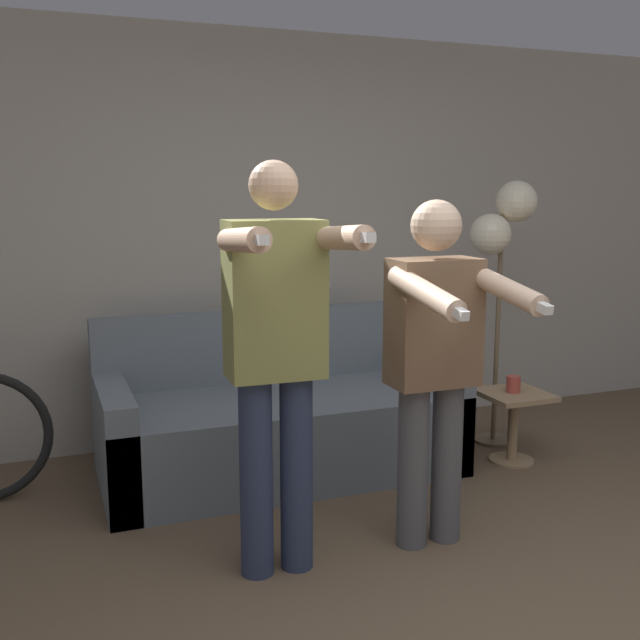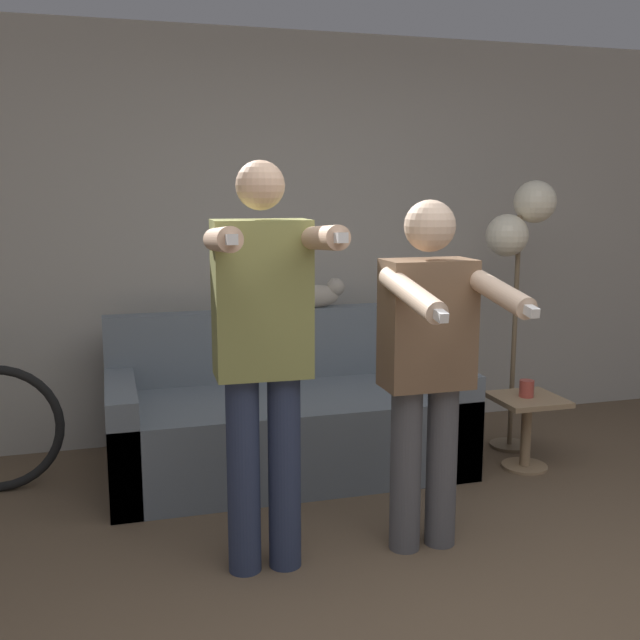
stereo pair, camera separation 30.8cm
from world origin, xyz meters
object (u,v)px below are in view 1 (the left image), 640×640
cat (306,294)px  cup (513,384)px  side_table (513,413)px  person_left (276,345)px  floor_lamp (503,230)px  person_right (435,353)px  couch (279,422)px

cat → cup: size_ratio=4.32×
cup → side_table: bearing=-24.2°
person_left → floor_lamp: person_left is taller
person_right → side_table: 1.37m
floor_lamp → person_left: bearing=-148.8°
couch → cup: bearing=-15.1°
side_table → cup: cup is taller
person_right → cat: person_right is taller
person_left → cup: person_left is taller
floor_lamp → cat: bearing=162.5°
floor_lamp → side_table: 1.13m
side_table → cup: size_ratio=4.37×
person_right → floor_lamp: size_ratio=0.94×
cat → cup: (1.05, -0.71, -0.50)m
side_table → couch: bearing=164.8°
cat → couch: bearing=-130.5°
side_table → person_right: bearing=-142.2°
couch → cup: 1.40m
couch → cup: size_ratio=20.41×
person_left → side_table: bearing=25.8°
couch → person_left: person_left is taller
person_left → person_right: 0.74m
cup → floor_lamp: bearing=71.1°
floor_lamp → cup: bearing=-108.9°
person_right → cat: 1.48m
person_left → cup: 1.94m
person_left → side_table: (1.71, 0.76, -0.69)m
couch → floor_lamp: floor_lamp is taller
couch → person_right: person_right is taller
couch → cat: 0.82m
floor_lamp → cup: 0.96m
couch → side_table: couch is taller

